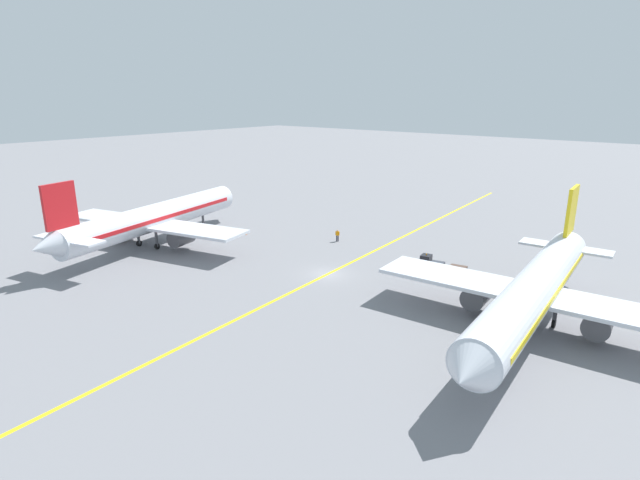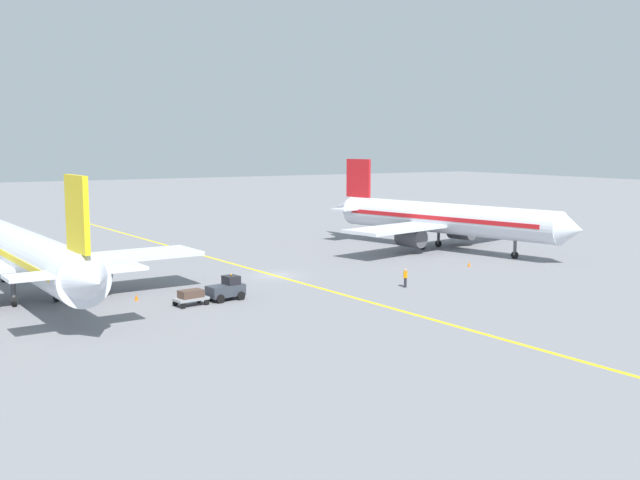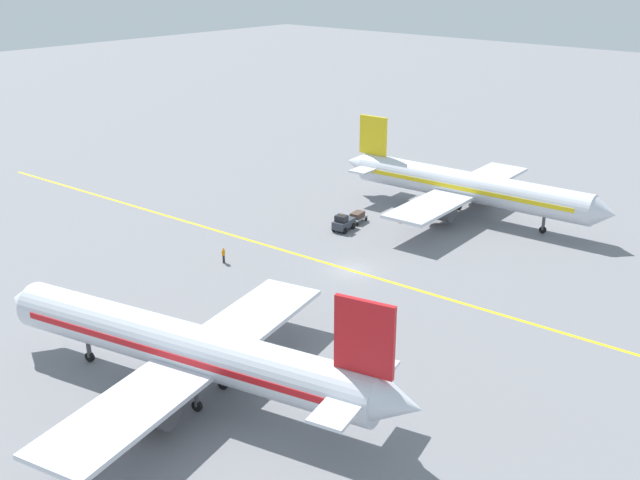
% 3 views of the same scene
% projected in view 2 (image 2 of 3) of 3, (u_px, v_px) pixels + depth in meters
% --- Properties ---
extents(ground_plane, '(400.00, 400.00, 0.00)m').
position_uv_depth(ground_plane, '(275.00, 275.00, 71.95)').
color(ground_plane, slate).
extents(apron_yellow_centreline, '(8.17, 119.77, 0.01)m').
position_uv_depth(apron_yellow_centreline, '(275.00, 275.00, 71.95)').
color(apron_yellow_centreline, yellow).
rests_on(apron_yellow_centreline, ground).
extents(airplane_at_gate, '(28.28, 35.54, 10.60)m').
position_uv_depth(airplane_at_gate, '(28.00, 255.00, 59.89)').
color(airplane_at_gate, silver).
rests_on(airplane_at_gate, ground).
extents(airplane_adjacent_stand, '(28.44, 35.19, 10.60)m').
position_uv_depth(airplane_adjacent_stand, '(441.00, 219.00, 89.14)').
color(airplane_adjacent_stand, silver).
rests_on(airplane_adjacent_stand, ground).
extents(baggage_tug_dark, '(3.20, 2.14, 2.11)m').
position_uv_depth(baggage_tug_dark, '(227.00, 289.00, 60.56)').
color(baggage_tug_dark, '#333842').
rests_on(baggage_tug_dark, ground).
extents(baggage_cart_trailing, '(2.79, 1.79, 1.24)m').
position_uv_depth(baggage_cart_trailing, '(191.00, 296.00, 58.48)').
color(baggage_cart_trailing, gray).
rests_on(baggage_cart_trailing, ground).
extents(ground_crew_worker, '(0.54, 0.35, 1.68)m').
position_uv_depth(ground_crew_worker, '(405.00, 277.00, 65.88)').
color(ground_crew_worker, '#23232D').
rests_on(ground_crew_worker, ground).
extents(traffic_cone_near_nose, '(0.32, 0.32, 0.55)m').
position_uv_depth(traffic_cone_near_nose, '(136.00, 297.00, 60.38)').
color(traffic_cone_near_nose, orange).
rests_on(traffic_cone_near_nose, ground).
extents(traffic_cone_mid_apron, '(0.32, 0.32, 0.55)m').
position_uv_depth(traffic_cone_mid_apron, '(469.00, 264.00, 77.12)').
color(traffic_cone_mid_apron, orange).
rests_on(traffic_cone_mid_apron, ground).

